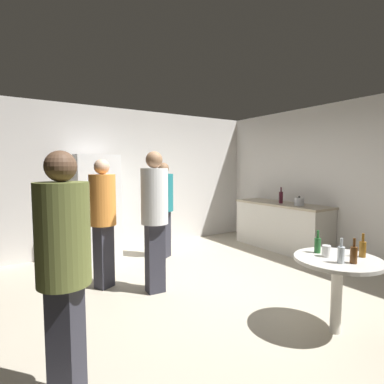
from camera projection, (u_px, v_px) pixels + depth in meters
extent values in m
cube|color=#B2A893|center=(216.00, 294.00, 3.98)|extent=(5.20, 5.20, 0.10)
cube|color=silver|center=(136.00, 179.00, 6.06)|extent=(5.32, 0.06, 2.70)
cube|color=silver|center=(337.00, 181.00, 5.28)|extent=(0.06, 5.20, 2.70)
cube|color=white|center=(96.00, 208.00, 5.24)|extent=(0.70, 0.65, 1.80)
cube|color=#262628|center=(114.00, 204.00, 5.06)|extent=(0.03, 0.03, 0.60)
cube|color=beige|center=(281.00, 227.00, 5.93)|extent=(0.60, 1.91, 0.86)
cube|color=tan|center=(282.00, 204.00, 5.89)|extent=(0.64, 1.95, 0.04)
cylinder|color=#B2B2B7|center=(299.00, 202.00, 5.49)|extent=(0.17, 0.17, 0.14)
sphere|color=black|center=(299.00, 197.00, 5.48)|extent=(0.04, 0.04, 0.04)
cone|color=#B2B2B7|center=(303.00, 201.00, 5.55)|extent=(0.09, 0.04, 0.06)
cylinder|color=#3F141E|center=(281.00, 198.00, 5.84)|extent=(0.08, 0.08, 0.22)
cylinder|color=#3F141E|center=(281.00, 189.00, 5.82)|extent=(0.03, 0.03, 0.09)
cylinder|color=beige|center=(336.00, 297.00, 2.93)|extent=(0.10, 0.10, 0.70)
cylinder|color=beige|center=(338.00, 260.00, 2.90)|extent=(0.80, 0.80, 0.03)
cylinder|color=#8C5919|center=(362.00, 249.00, 2.93)|extent=(0.06, 0.06, 0.15)
cylinder|color=#8C5919|center=(363.00, 238.00, 2.92)|extent=(0.02, 0.02, 0.08)
cylinder|color=#593314|center=(354.00, 255.00, 2.74)|extent=(0.06, 0.06, 0.15)
cylinder|color=#593314|center=(354.00, 243.00, 2.73)|extent=(0.02, 0.02, 0.08)
cylinder|color=#26662D|center=(318.00, 245.00, 3.07)|extent=(0.06, 0.06, 0.15)
cylinder|color=#26662D|center=(318.00, 234.00, 3.06)|extent=(0.02, 0.02, 0.08)
cylinder|color=silver|center=(341.00, 255.00, 2.74)|extent=(0.06, 0.06, 0.15)
cylinder|color=silver|center=(342.00, 242.00, 2.73)|extent=(0.02, 0.02, 0.08)
cylinder|color=white|center=(326.00, 251.00, 2.94)|extent=(0.08, 0.08, 0.11)
cube|color=#2D2D38|center=(155.00, 258.00, 3.89)|extent=(0.23, 0.18, 0.88)
cylinder|color=white|center=(154.00, 196.00, 3.82)|extent=(0.36, 0.36, 0.70)
sphere|color=#8C6647|center=(154.00, 160.00, 3.78)|extent=(0.21, 0.21, 0.21)
cube|color=#2D2D38|center=(164.00, 234.00, 5.40)|extent=(0.28, 0.26, 0.82)
cylinder|color=#1E727A|center=(163.00, 192.00, 5.33)|extent=(0.47, 0.47, 0.65)
sphere|color=#8C6647|center=(163.00, 168.00, 5.30)|extent=(0.20, 0.20, 0.20)
cube|color=#2D2D38|center=(104.00, 256.00, 4.04)|extent=(0.27, 0.25, 0.84)
cylinder|color=orange|center=(103.00, 200.00, 3.97)|extent=(0.46, 0.46, 0.66)
sphere|color=#D8AD8C|center=(102.00, 167.00, 3.94)|extent=(0.20, 0.20, 0.20)
cube|color=#2D2D38|center=(67.00, 346.00, 2.02)|extent=(0.27, 0.28, 0.84)
cylinder|color=olive|center=(63.00, 234.00, 1.96)|extent=(0.48, 0.48, 0.67)
sphere|color=brown|center=(60.00, 166.00, 1.92)|extent=(0.20, 0.20, 0.20)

